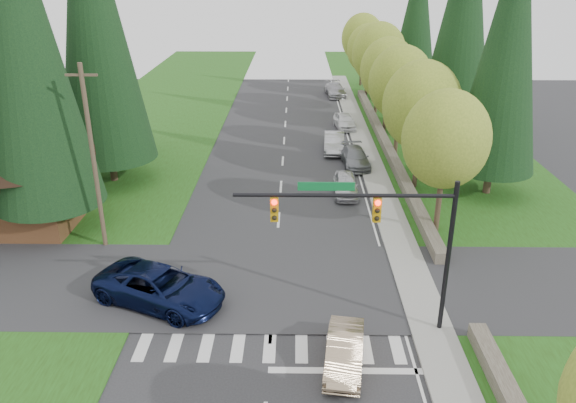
{
  "coord_description": "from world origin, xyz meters",
  "views": [
    {
      "loc": [
        1.02,
        -15.51,
        14.49
      ],
      "look_at": [
        0.63,
        11.81,
        2.8
      ],
      "focal_mm": 35.0,
      "sensor_mm": 36.0,
      "label": 1
    }
  ],
  "objects_px": {
    "parked_car_a": "(346,185)",
    "sedan_champagne": "(345,351)",
    "suv_navy": "(160,287)",
    "parked_car_e": "(335,90)",
    "parked_car_d": "(344,121)",
    "parked_car_b": "(355,158)",
    "parked_car_c": "(334,143)"
  },
  "relations": [
    {
      "from": "parked_car_e",
      "to": "parked_car_d",
      "type": "bearing_deg",
      "value": -94.85
    },
    {
      "from": "parked_car_b",
      "to": "suv_navy",
      "type": "bearing_deg",
      "value": -122.63
    },
    {
      "from": "parked_car_c",
      "to": "parked_car_e",
      "type": "bearing_deg",
      "value": 89.44
    },
    {
      "from": "suv_navy",
      "to": "parked_car_e",
      "type": "distance_m",
      "value": 44.74
    },
    {
      "from": "suv_navy",
      "to": "parked_car_c",
      "type": "height_order",
      "value": "suv_navy"
    },
    {
      "from": "parked_car_a",
      "to": "parked_car_b",
      "type": "bearing_deg",
      "value": 79.25
    },
    {
      "from": "sedan_champagne",
      "to": "parked_car_b",
      "type": "xyz_separation_m",
      "value": [
        2.65,
        23.28,
        0.03
      ]
    },
    {
      "from": "suv_navy",
      "to": "parked_car_c",
      "type": "xyz_separation_m",
      "value": [
        9.35,
        22.62,
        -0.09
      ]
    },
    {
      "from": "parked_car_d",
      "to": "parked_car_e",
      "type": "relative_size",
      "value": 0.82
    },
    {
      "from": "sedan_champagne",
      "to": "parked_car_d",
      "type": "relative_size",
      "value": 0.94
    },
    {
      "from": "parked_car_d",
      "to": "parked_car_b",
      "type": "bearing_deg",
      "value": -96.05
    },
    {
      "from": "parked_car_c",
      "to": "parked_car_d",
      "type": "xyz_separation_m",
      "value": [
        1.4,
        7.0,
        -0.05
      ]
    },
    {
      "from": "parked_car_b",
      "to": "parked_car_e",
      "type": "bearing_deg",
      "value": 86.82
    },
    {
      "from": "parked_car_d",
      "to": "sedan_champagne",
      "type": "bearing_deg",
      "value": -100.52
    },
    {
      "from": "parked_car_c",
      "to": "parked_car_a",
      "type": "bearing_deg",
      "value": -85.36
    },
    {
      "from": "sedan_champagne",
      "to": "parked_car_c",
      "type": "distance_m",
      "value": 26.88
    },
    {
      "from": "parked_car_a",
      "to": "parked_car_d",
      "type": "relative_size",
      "value": 0.97
    },
    {
      "from": "suv_navy",
      "to": "parked_car_c",
      "type": "bearing_deg",
      "value": 1.68
    },
    {
      "from": "suv_navy",
      "to": "parked_car_b",
      "type": "distance_m",
      "value": 21.86
    },
    {
      "from": "suv_navy",
      "to": "parked_car_b",
      "type": "xyz_separation_m",
      "value": [
        10.75,
        19.04,
        -0.18
      ]
    },
    {
      "from": "suv_navy",
      "to": "sedan_champagne",
      "type": "bearing_deg",
      "value": -93.47
    },
    {
      "from": "parked_car_a",
      "to": "parked_car_d",
      "type": "bearing_deg",
      "value": 86.68
    },
    {
      "from": "suv_navy",
      "to": "parked_car_d",
      "type": "height_order",
      "value": "suv_navy"
    },
    {
      "from": "suv_navy",
      "to": "parked_car_b",
      "type": "height_order",
      "value": "suv_navy"
    },
    {
      "from": "sedan_champagne",
      "to": "suv_navy",
      "type": "distance_m",
      "value": 9.14
    },
    {
      "from": "parked_car_a",
      "to": "parked_car_d",
      "type": "distance_m",
      "value": 16.38
    },
    {
      "from": "parked_car_a",
      "to": "sedan_champagne",
      "type": "bearing_deg",
      "value": -93.99
    },
    {
      "from": "parked_car_c",
      "to": "parked_car_e",
      "type": "xyz_separation_m",
      "value": [
        1.4,
        20.82,
        -0.02
      ]
    },
    {
      "from": "sedan_champagne",
      "to": "parked_car_e",
      "type": "relative_size",
      "value": 0.78
    },
    {
      "from": "sedan_champagne",
      "to": "parked_car_b",
      "type": "height_order",
      "value": "parked_car_b"
    },
    {
      "from": "parked_car_d",
      "to": "parked_car_e",
      "type": "distance_m",
      "value": 13.82
    },
    {
      "from": "suv_navy",
      "to": "parked_car_d",
      "type": "relative_size",
      "value": 1.47
    }
  ]
}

